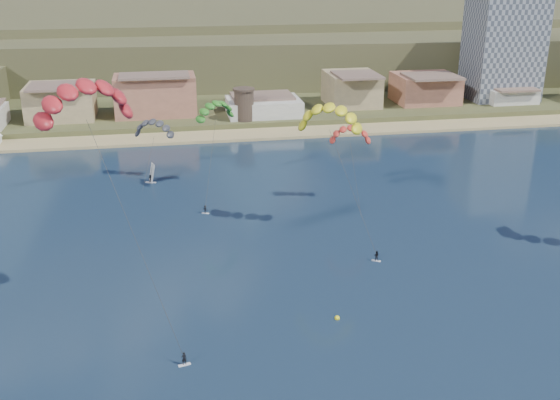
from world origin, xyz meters
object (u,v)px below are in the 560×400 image
object	(u,v)px
kitesurfer_red	(84,94)
kitesurfer_yellow	(330,113)
kitesurfer_green	(215,108)
buoy	(337,318)
apartment_tower	(504,46)
watchtower	(244,104)
windsurfer	(151,177)

from	to	relation	value
kitesurfer_red	kitesurfer_yellow	bearing A→B (deg)	35.40
kitesurfer_red	kitesurfer_green	world-z (taller)	kitesurfer_red
kitesurfer_yellow	buoy	world-z (taller)	kitesurfer_yellow
apartment_tower	kitesurfer_yellow	distance (m)	113.93
watchtower	kitesurfer_yellow	size ratio (longest dim) A/B	0.35
kitesurfer_yellow	windsurfer	bearing A→B (deg)	134.28
apartment_tower	kitesurfer_red	xyz separation A→B (m)	(-110.32, -110.92, 12.29)
windsurfer	watchtower	bearing A→B (deg)	59.11
watchtower	kitesurfer_green	distance (m)	51.11
buoy	windsurfer	bearing A→B (deg)	111.94
kitesurfer_red	kitesurfer_green	bearing A→B (deg)	68.82
kitesurfer_yellow	windsurfer	size ratio (longest dim) A/B	6.25
watchtower	windsurfer	distance (m)	48.36
kitesurfer_green	buoy	bearing A→B (deg)	-78.18
watchtower	buoy	xyz separation A→B (m)	(-0.73, -100.76, -6.25)
kitesurfer_green	windsurfer	world-z (taller)	kitesurfer_green
kitesurfer_red	kitesurfer_yellow	size ratio (longest dim) A/B	1.37
apartment_tower	buoy	distance (m)	141.42
apartment_tower	watchtower	distance (m)	82.02
buoy	watchtower	bearing A→B (deg)	89.59
kitesurfer_green	windsurfer	xyz separation A→B (m)	(-13.06, 7.41, -15.53)
kitesurfer_green	kitesurfer_red	bearing A→B (deg)	-111.18
windsurfer	buoy	world-z (taller)	windsurfer
kitesurfer_green	windsurfer	size ratio (longest dim) A/B	5.16
buoy	kitesurfer_red	bearing A→B (deg)	172.62
apartment_tower	kitesurfer_yellow	size ratio (longest dim) A/B	1.29
kitesurfer_red	kitesurfer_yellow	xyz separation A→B (m)	(35.39, 25.14, -9.64)
apartment_tower	windsurfer	bearing A→B (deg)	-152.17
kitesurfer_green	apartment_tower	bearing A→B (deg)	34.37
watchtower	kitesurfer_yellow	distance (m)	73.32
kitesurfer_yellow	windsurfer	distance (m)	46.75
kitesurfer_red	windsurfer	size ratio (longest dim) A/B	8.56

